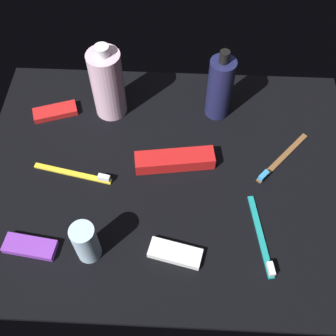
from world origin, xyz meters
TOP-DOWN VIEW (x-y plane):
  - ground_plane at (0.00, 0.00)cm, footprint 84.00×64.00cm
  - lotion_bottle at (-11.07, -19.22)cm, footprint 5.92×5.92cm
  - bodywash_bottle at (14.75, -18.56)cm, footprint 7.53×7.53cm
  - deodorant_stick at (14.60, 18.69)cm, footprint 4.71×4.71cm
  - toothbrush_yellow at (20.05, 0.85)cm, footprint 17.87×4.83cm
  - toothbrush_teal at (-19.50, 14.67)cm, footprint 4.11×17.96cm
  - toothbrush_brown at (-25.09, -5.01)cm, footprint 12.89×14.22cm
  - toothpaste_box_red at (-1.35, -3.04)cm, footprint 18.05×6.86cm
  - snack_bar_red at (28.33, -16.59)cm, footprint 11.13×7.15cm
  - snack_bar_purple at (26.47, 18.33)cm, footprint 10.84×5.35cm
  - snack_bar_white at (-2.26, 18.39)cm, footprint 11.03×6.20cm

SIDE VIEW (x-z plane):
  - ground_plane at x=0.00cm, z-range -1.20..0.00cm
  - toothbrush_yellow at x=20.05cm, z-range -0.44..1.66cm
  - toothbrush_teal at x=-19.50cm, z-range -0.44..1.66cm
  - toothbrush_brown at x=-25.09cm, z-range -0.44..1.66cm
  - snack_bar_red at x=28.33cm, z-range 0.00..1.50cm
  - snack_bar_purple at x=26.47cm, z-range 0.00..1.50cm
  - snack_bar_white at x=-2.26cm, z-range 0.00..1.50cm
  - toothpaste_box_red at x=-1.35cm, z-range 0.00..3.20cm
  - deodorant_stick at x=14.60cm, z-range 0.00..10.10cm
  - lotion_bottle at x=-11.07cm, z-range -1.18..17.58cm
  - bodywash_bottle at x=14.75cm, z-range -0.88..18.78cm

